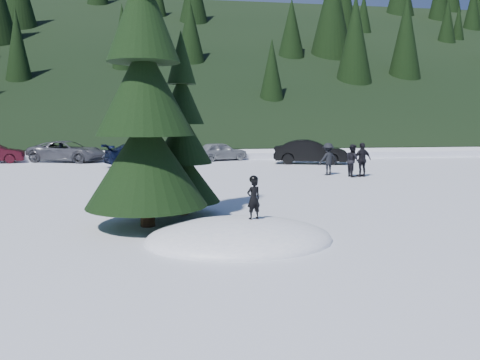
{
  "coord_description": "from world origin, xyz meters",
  "views": [
    {
      "loc": [
        -1.66,
        -10.67,
        2.83
      ],
      "look_at": [
        0.41,
        2.54,
        1.1
      ],
      "focal_mm": 35.0,
      "sensor_mm": 36.0,
      "label": 1
    }
  ],
  "objects": [
    {
      "name": "car_5",
      "position": [
        7.48,
        18.32,
        0.77
      ],
      "size": [
        4.95,
        2.9,
        1.54
      ],
      "primitive_type": "imported",
      "rotation": [
        0.0,
        0.0,
        1.28
      ],
      "color": "black",
      "rests_on": "ground"
    },
    {
      "name": "snow_mound",
      "position": [
        0.0,
        0.0,
        0.0
      ],
      "size": [
        4.48,
        3.52,
        0.96
      ],
      "primitive_type": "ellipsoid",
      "color": "white",
      "rests_on": "ground"
    },
    {
      "name": "adult_2",
      "position": [
        6.49,
        12.2,
        0.82
      ],
      "size": [
        1.18,
        0.85,
        1.65
      ],
      "primitive_type": "imported",
      "rotation": [
        0.0,
        0.0,
        3.38
      ],
      "color": "black",
      "rests_on": "ground"
    },
    {
      "name": "adult_0",
      "position": [
        7.47,
        11.33,
        0.81
      ],
      "size": [
        0.63,
        0.8,
        1.63
      ],
      "primitive_type": "imported",
      "rotation": [
        0.0,
        0.0,
        1.59
      ],
      "color": "black",
      "rests_on": "ground"
    },
    {
      "name": "car_4",
      "position": [
        2.03,
        21.66,
        0.64
      ],
      "size": [
        4.06,
        2.66,
        1.29
      ],
      "primitive_type": "imported",
      "rotation": [
        0.0,
        0.0,
        1.9
      ],
      "color": "gray",
      "rests_on": "ground"
    },
    {
      "name": "spruce_short",
      "position": [
        -1.2,
        3.2,
        2.1
      ],
      "size": [
        2.2,
        2.2,
        5.37
      ],
      "color": "black",
      "rests_on": "ground"
    },
    {
      "name": "spruce_tall",
      "position": [
        -2.2,
        1.8,
        3.32
      ],
      "size": [
        3.2,
        3.2,
        8.6
      ],
      "color": "black",
      "rests_on": "ground"
    },
    {
      "name": "forest_hillside",
      "position": [
        0.0,
        54.0,
        12.5
      ],
      "size": [
        200.0,
        60.0,
        25.0
      ],
      "primitive_type": null,
      "color": "black",
      "rests_on": "ground"
    },
    {
      "name": "adult_1",
      "position": [
        7.93,
        11.25,
        0.85
      ],
      "size": [
        1.07,
        0.64,
        1.71
      ],
      "primitive_type": "imported",
      "rotation": [
        0.0,
        0.0,
        3.37
      ],
      "color": "black",
      "rests_on": "ground"
    },
    {
      "name": "child_skier",
      "position": [
        0.35,
        0.08,
        0.97
      ],
      "size": [
        0.41,
        0.34,
        0.97
      ],
      "primitive_type": "imported",
      "rotation": [
        0.0,
        0.0,
        3.5
      ],
      "color": "black",
      "rests_on": "snow_mound"
    },
    {
      "name": "ground",
      "position": [
        0.0,
        0.0,
        0.0
      ],
      "size": [
        200.0,
        200.0,
        0.0
      ],
      "primitive_type": "plane",
      "color": "white",
      "rests_on": "ground"
    },
    {
      "name": "car_2",
      "position": [
        -8.29,
        22.23,
        0.71
      ],
      "size": [
        5.58,
        3.96,
        1.41
      ],
      "primitive_type": "imported",
      "rotation": [
        0.0,
        0.0,
        1.22
      ],
      "color": "#515259",
      "rests_on": "ground"
    },
    {
      "name": "car_3",
      "position": [
        -2.96,
        18.33,
        0.71
      ],
      "size": [
        5.29,
        3.71,
        1.42
      ],
      "primitive_type": "imported",
      "rotation": [
        0.0,
        0.0,
        1.96
      ],
      "color": "black",
      "rests_on": "ground"
    }
  ]
}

